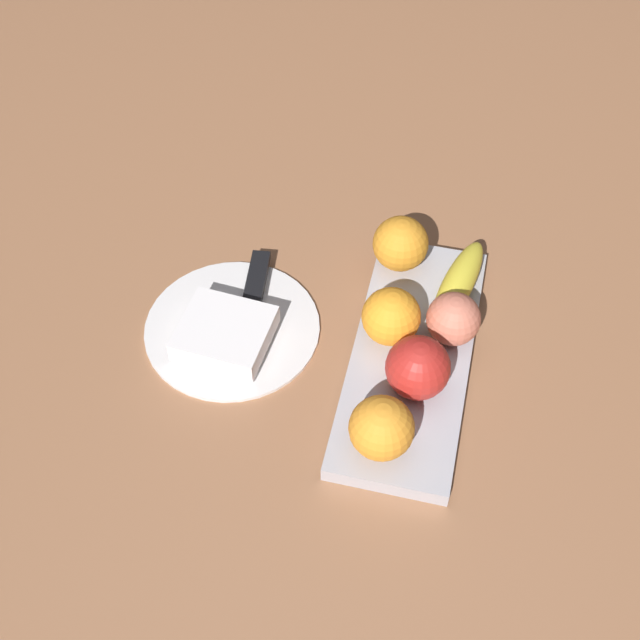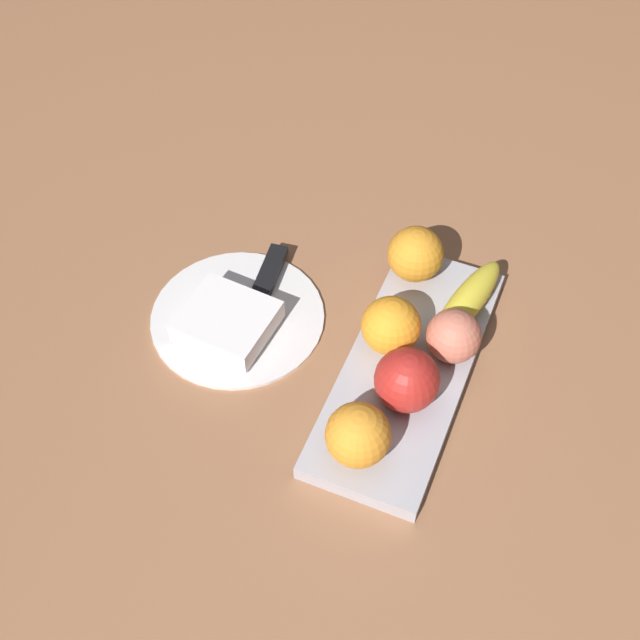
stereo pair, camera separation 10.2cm
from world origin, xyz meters
name	(u,v)px [view 2 (the right image)]	position (x,y,z in m)	size (l,w,h in m)	color
ground_plane	(375,382)	(0.00, 0.00, 0.00)	(2.40, 2.40, 0.00)	#9D6846
fruit_tray	(407,369)	(-0.03, 0.03, 0.01)	(0.36, 0.14, 0.02)	#B2B1BB
apple	(407,380)	(0.02, 0.04, 0.06)	(0.08, 0.08, 0.08)	red
banana	(467,302)	(-0.13, 0.07, 0.04)	(0.16, 0.04, 0.04)	yellow
orange_near_apple	(358,435)	(0.11, 0.02, 0.06)	(0.07, 0.07, 0.07)	orange
orange_near_banana	(392,326)	(-0.05, 0.00, 0.06)	(0.07, 0.07, 0.07)	orange
orange_center	(416,254)	(-0.17, -0.01, 0.06)	(0.07, 0.07, 0.07)	orange
peach	(454,336)	(-0.06, 0.07, 0.06)	(0.07, 0.07, 0.07)	#D4735B
dinner_plate	(237,316)	(-0.03, -0.20, 0.00)	(0.22, 0.22, 0.01)	white
folded_napkin	(226,322)	(0.00, -0.20, 0.02)	(0.10, 0.11, 0.03)	white
knife	(266,281)	(-0.09, -0.18, 0.01)	(0.18, 0.04, 0.01)	silver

